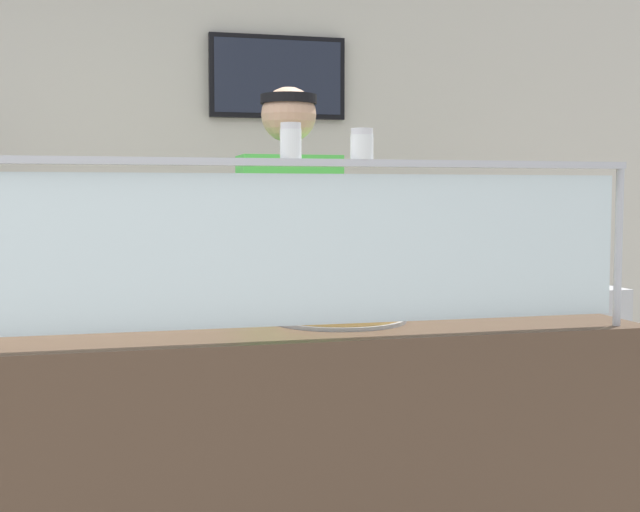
{
  "coord_description": "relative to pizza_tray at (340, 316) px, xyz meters",
  "views": [
    {
      "loc": [
        0.53,
        -2.2,
        1.35
      ],
      "look_at": [
        1.19,
        0.39,
        1.16
      ],
      "focal_mm": 47.37,
      "sensor_mm": 36.0,
      "label": 1
    }
  ],
  "objects": [
    {
      "name": "worker_figure",
      "position": [
        -0.03,
        0.6,
        0.04
      ],
      "size": [
        0.41,
        0.5,
        1.76
      ],
      "color": "#23232D",
      "rests_on": "ground"
    },
    {
      "name": "prep_shelf",
      "position": [
        1.58,
        1.52,
        -0.54
      ],
      "size": [
        0.7,
        0.55,
        0.86
      ],
      "primitive_type": "cube",
      "color": "#B7BABF",
      "rests_on": "ground"
    },
    {
      "name": "pizza_server",
      "position": [
        0.01,
        -0.02,
        0.02
      ],
      "size": [
        0.1,
        0.29,
        0.01
      ],
      "primitive_type": "cube",
      "rotation": [
        0.0,
        0.0,
        0.09
      ],
      "color": "#ADAFB7",
      "rests_on": "pizza_tray"
    },
    {
      "name": "pizza_box_stack",
      "position": [
        1.57,
        1.52,
        -0.04
      ],
      "size": [
        0.45,
        0.45,
        0.13
      ],
      "color": "silver",
      "rests_on": "prep_shelf"
    },
    {
      "name": "pizza_tray",
      "position": [
        0.0,
        0.0,
        0.0
      ],
      "size": [
        0.42,
        0.42,
        0.04
      ],
      "color": "#9EA0A8",
      "rests_on": "serving_counter"
    },
    {
      "name": "sneeze_guard",
      "position": [
        -0.17,
        -0.3,
        0.29
      ],
      "size": [
        1.97,
        0.06,
        0.5
      ],
      "color": "#B2B5BC",
      "rests_on": "serving_counter"
    },
    {
      "name": "pepper_flake_shaker",
      "position": [
        -0.02,
        -0.3,
        0.52
      ],
      "size": [
        0.07,
        0.07,
        0.09
      ],
      "color": "white",
      "rests_on": "sneeze_guard"
    },
    {
      "name": "shop_rear_unit",
      "position": [
        -0.17,
        2.0,
        0.39
      ],
      "size": [
        6.55,
        0.13,
        2.7
      ],
      "color": "beige",
      "rests_on": "ground"
    },
    {
      "name": "serving_counter",
      "position": [
        -0.17,
        -0.0,
        -0.49
      ],
      "size": [
        2.15,
        0.71,
        0.95
      ],
      "primitive_type": "cube",
      "color": "#4C3828",
      "rests_on": "ground"
    },
    {
      "name": "parmesan_shaker",
      "position": [
        -0.22,
        -0.3,
        0.53
      ],
      "size": [
        0.06,
        0.06,
        0.1
      ],
      "color": "white",
      "rests_on": "sneeze_guard"
    }
  ]
}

